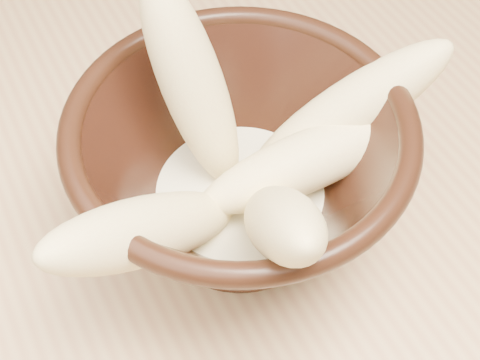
# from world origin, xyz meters

# --- Properties ---
(table) EXTENTS (1.20, 0.80, 0.75)m
(table) POSITION_xyz_m (0.00, 0.00, 0.67)
(table) COLOR tan
(table) RESTS_ON ground
(bowl) EXTENTS (0.22, 0.22, 0.12)m
(bowl) POSITION_xyz_m (-0.02, -0.08, 0.82)
(bowl) COLOR black
(bowl) RESTS_ON table
(milk_puddle) EXTENTS (0.13, 0.13, 0.02)m
(milk_puddle) POSITION_xyz_m (-0.02, -0.08, 0.79)
(milk_puddle) COLOR #F2E9C2
(milk_puddle) RESTS_ON bowl
(banana_upright) EXTENTS (0.07, 0.11, 0.16)m
(banana_upright) POSITION_xyz_m (-0.03, -0.03, 0.87)
(banana_upright) COLOR #EECD8C
(banana_upright) RESTS_ON bowl
(banana_left) EXTENTS (0.16, 0.09, 0.13)m
(banana_left) POSITION_xyz_m (-0.10, -0.11, 0.84)
(banana_left) COLOR #EECD8C
(banana_left) RESTS_ON bowl
(banana_right) EXTENTS (0.16, 0.07, 0.12)m
(banana_right) POSITION_xyz_m (0.06, -0.08, 0.84)
(banana_right) COLOR #EECD8C
(banana_right) RESTS_ON bowl
(banana_across) EXTENTS (0.17, 0.05, 0.06)m
(banana_across) POSITION_xyz_m (0.02, -0.09, 0.83)
(banana_across) COLOR #EECD8C
(banana_across) RESTS_ON bowl
(banana_front) EXTENTS (0.08, 0.14, 0.14)m
(banana_front) POSITION_xyz_m (-0.03, -0.15, 0.85)
(banana_front) COLOR #EECD8C
(banana_front) RESTS_ON bowl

